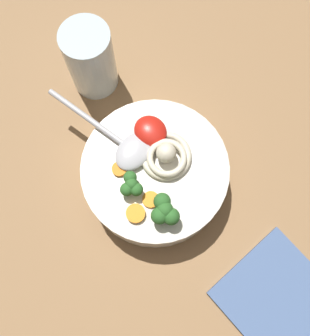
# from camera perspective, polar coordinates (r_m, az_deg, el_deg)

# --- Properties ---
(table_slab) EXTENTS (1.18, 1.18, 0.03)m
(table_slab) POSITION_cam_1_polar(r_m,az_deg,el_deg) (0.61, -0.01, -6.59)
(table_slab) COLOR #936D47
(table_slab) RESTS_ON ground
(soup_bowl) EXTENTS (0.20, 0.20, 0.06)m
(soup_bowl) POSITION_cam_1_polar(r_m,az_deg,el_deg) (0.57, 0.00, -0.84)
(soup_bowl) COLOR silver
(soup_bowl) RESTS_ON table_slab
(noodle_pile) EXTENTS (0.08, 0.08, 0.03)m
(noodle_pile) POSITION_cam_1_polar(r_m,az_deg,el_deg) (0.53, 1.62, 1.79)
(noodle_pile) COLOR beige
(noodle_pile) RESTS_ON soup_bowl
(soup_spoon) EXTENTS (0.17, 0.07, 0.02)m
(soup_spoon) POSITION_cam_1_polar(r_m,az_deg,el_deg) (0.54, -4.23, 3.26)
(soup_spoon) COLOR #B7B7BC
(soup_spoon) RESTS_ON soup_bowl
(chili_sauce_dollop) EXTENTS (0.05, 0.04, 0.02)m
(chili_sauce_dollop) POSITION_cam_1_polar(r_m,az_deg,el_deg) (0.54, -0.67, 5.36)
(chili_sauce_dollop) COLOR red
(chili_sauce_dollop) RESTS_ON soup_bowl
(broccoli_floret_center) EXTENTS (0.03, 0.03, 0.03)m
(broccoli_floret_center) POSITION_cam_1_polar(r_m,az_deg,el_deg) (0.52, -3.49, -2.53)
(broccoli_floret_center) COLOR #7A9E60
(broccoli_floret_center) RESTS_ON soup_bowl
(broccoli_floret_rear) EXTENTS (0.04, 0.04, 0.03)m
(broccoli_floret_rear) POSITION_cam_1_polar(r_m,az_deg,el_deg) (0.50, 1.44, -6.14)
(broccoli_floret_rear) COLOR #7A9E60
(broccoli_floret_rear) RESTS_ON soup_bowl
(carrot_slice_left) EXTENTS (0.02, 0.02, 0.00)m
(carrot_slice_left) POSITION_cam_1_polar(r_m,az_deg,el_deg) (0.53, -0.97, -4.91)
(carrot_slice_left) COLOR orange
(carrot_slice_left) RESTS_ON soup_bowl
(carrot_slice_near_spoon) EXTENTS (0.02, 0.02, 0.01)m
(carrot_slice_near_spoon) POSITION_cam_1_polar(r_m,az_deg,el_deg) (0.54, -5.43, -0.40)
(carrot_slice_near_spoon) COLOR orange
(carrot_slice_near_spoon) RESTS_ON soup_bowl
(carrot_slice_beside_noodles) EXTENTS (0.03, 0.03, 0.01)m
(carrot_slice_beside_noodles) POSITION_cam_1_polar(r_m,az_deg,el_deg) (0.52, -2.81, -6.56)
(carrot_slice_beside_noodles) COLOR orange
(carrot_slice_beside_noodles) RESTS_ON soup_bowl
(drinking_glass) EXTENTS (0.07, 0.07, 0.12)m
(drinking_glass) POSITION_cam_1_polar(r_m,az_deg,el_deg) (0.62, -9.27, 15.14)
(drinking_glass) COLOR silver
(drinking_glass) RESTS_ON table_slab
(folded_napkin) EXTENTS (0.14, 0.15, 0.01)m
(folded_napkin) POSITION_cam_1_polar(r_m,az_deg,el_deg) (0.60, 16.99, -17.25)
(folded_napkin) COLOR #4C6693
(folded_napkin) RESTS_ON table_slab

